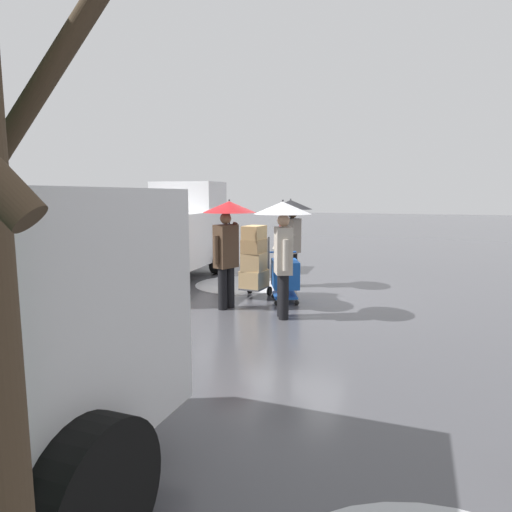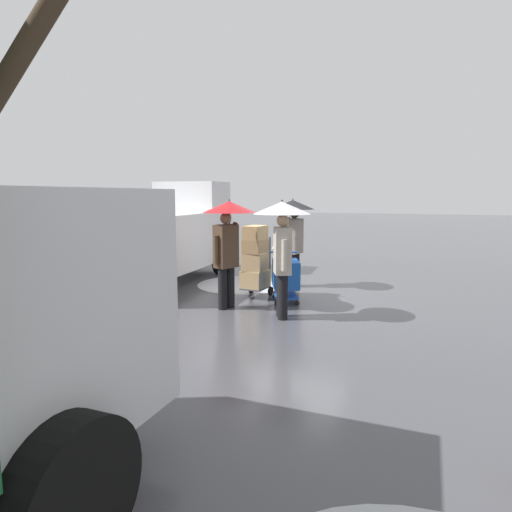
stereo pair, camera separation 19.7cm
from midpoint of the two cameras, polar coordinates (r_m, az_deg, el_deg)
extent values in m
plane|color=#4C4C51|center=(10.08, 5.03, -4.87)|extent=(90.00, 90.00, 0.00)
cylinder|color=silver|center=(11.03, -1.14, -3.70)|extent=(2.30, 2.30, 0.01)
cube|color=white|center=(11.46, -11.78, 1.92)|extent=(2.19, 5.28, 1.40)
cube|color=white|center=(13.08, -7.82, 7.66)|extent=(1.90, 1.48, 0.84)
cube|color=black|center=(13.77, -6.47, 4.34)|extent=(1.66, 0.13, 0.63)
cube|color=#232326|center=(13.91, -6.34, 0.02)|extent=(1.97, 0.25, 0.24)
cylinder|color=black|center=(13.41, -11.99, -0.24)|extent=(0.27, 0.73, 0.72)
cylinder|color=black|center=(12.57, -4.19, -0.63)|extent=(0.27, 0.73, 0.72)
cylinder|color=black|center=(10.76, -20.46, -2.57)|extent=(0.27, 0.73, 0.72)
cylinder|color=black|center=(9.69, -11.26, -3.34)|extent=(0.27, 0.73, 0.72)
cube|color=black|center=(4.44, -21.02, 0.45)|extent=(1.98, 0.11, 0.81)
cylinder|color=black|center=(3.10, -20.98, -27.01)|extent=(0.33, 0.97, 0.96)
cube|color=#1951B2|center=(9.17, 4.50, -2.32)|extent=(0.77, 0.90, 0.56)
cube|color=#1951B2|center=(9.27, 4.47, -5.12)|extent=(0.69, 0.81, 0.04)
cylinder|color=#1951B2|center=(9.53, 4.25, 0.50)|extent=(0.55, 0.25, 0.04)
sphere|color=black|center=(9.02, 5.99, -6.09)|extent=(0.10, 0.10, 0.10)
sphere|color=black|center=(8.97, 3.34, -6.13)|extent=(0.10, 0.10, 0.10)
sphere|color=black|center=(9.61, 5.50, -5.21)|extent=(0.10, 0.10, 0.10)
sphere|color=black|center=(9.56, 3.02, -5.25)|extent=(0.10, 0.10, 0.10)
cylinder|color=yellow|center=(9.05, 4.07, -1.81)|extent=(0.17, 0.29, 0.69)
cube|color=#515156|center=(9.64, 0.48, -4.12)|extent=(0.53, 0.64, 0.03)
cylinder|color=#515156|center=(9.72, 2.40, -0.73)|extent=(0.04, 0.04, 1.10)
cylinder|color=#515156|center=(9.90, 0.06, -0.57)|extent=(0.04, 0.04, 1.10)
cylinder|color=black|center=(9.84, 2.49, -4.57)|extent=(0.07, 0.20, 0.20)
cylinder|color=black|center=(10.03, -0.05, -4.32)|extent=(0.07, 0.20, 0.20)
cube|color=tan|center=(9.60, 0.48, -2.96)|extent=(0.55, 0.63, 0.37)
cube|color=tan|center=(9.53, 0.49, -0.73)|extent=(0.45, 0.57, 0.39)
cube|color=#A37F51|center=(9.49, 0.49, 1.31)|extent=(0.44, 0.60, 0.30)
cube|color=tan|center=(9.46, 0.49, 3.07)|extent=(0.42, 0.59, 0.29)
cylinder|color=black|center=(8.63, -3.70, -4.26)|extent=(0.18, 0.18, 0.82)
cylinder|color=black|center=(8.76, -2.74, -4.06)|extent=(0.18, 0.18, 0.82)
cube|color=#473323|center=(8.56, -3.26, 1.28)|extent=(0.43, 0.51, 0.84)
sphere|color=#8C6647|center=(8.51, -3.29, 4.90)|extent=(0.22, 0.22, 0.22)
cylinder|color=#473323|center=(8.39, -4.55, 0.79)|extent=(0.10, 0.10, 0.55)
cylinder|color=#473323|center=(8.67, -2.50, 2.84)|extent=(0.32, 0.21, 0.50)
cylinder|color=#333338|center=(8.59, -2.79, 3.86)|extent=(0.02, 0.02, 0.86)
cone|color=red|center=(8.57, -2.81, 6.39)|extent=(1.04, 1.04, 0.22)
sphere|color=#333338|center=(8.57, -2.82, 7.26)|extent=(0.04, 0.04, 0.04)
cylinder|color=black|center=(7.93, 4.21, -5.35)|extent=(0.18, 0.18, 0.82)
cylinder|color=black|center=(8.13, 4.01, -5.02)|extent=(0.18, 0.18, 0.82)
cube|color=#B2A899|center=(7.88, 4.17, 0.70)|extent=(0.44, 0.52, 0.84)
sphere|color=tan|center=(7.83, 4.21, 4.62)|extent=(0.22, 0.22, 0.22)
cylinder|color=#B2A899|center=(7.63, 4.44, 0.08)|extent=(0.10, 0.10, 0.55)
cylinder|color=#B2A899|center=(8.03, 3.86, 2.42)|extent=(0.32, 0.21, 0.50)
cylinder|color=#333338|center=(7.94, 4.09, 3.51)|extent=(0.02, 0.02, 0.86)
cone|color=white|center=(7.92, 4.12, 6.25)|extent=(1.04, 1.04, 0.22)
sphere|color=#333338|center=(7.92, 4.13, 7.19)|extent=(0.04, 0.04, 0.04)
cylinder|color=black|center=(10.88, 5.70, -1.73)|extent=(0.18, 0.18, 0.82)
cylinder|color=black|center=(10.70, 5.22, -1.88)|extent=(0.18, 0.18, 0.82)
cube|color=slate|center=(10.68, 5.52, 2.59)|extent=(0.37, 0.49, 0.84)
sphere|color=brown|center=(10.64, 5.56, 5.49)|extent=(0.22, 0.22, 0.22)
cylinder|color=slate|center=(10.92, 6.14, 2.43)|extent=(0.10, 0.10, 0.55)
cylinder|color=slate|center=(10.49, 5.19, 3.70)|extent=(0.32, 0.16, 0.50)
cylinder|color=#333338|center=(10.56, 5.30, 4.60)|extent=(0.02, 0.02, 0.86)
cone|color=black|center=(10.55, 5.33, 6.66)|extent=(1.04, 1.04, 0.22)
sphere|color=#333338|center=(10.54, 5.34, 7.37)|extent=(0.04, 0.04, 0.04)
cube|color=maroon|center=(10.77, 4.57, 2.86)|extent=(0.22, 0.33, 0.44)
camera|label=1|loc=(0.10, -89.34, 0.09)|focal=30.81mm
camera|label=2|loc=(0.10, 90.66, -0.09)|focal=30.81mm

